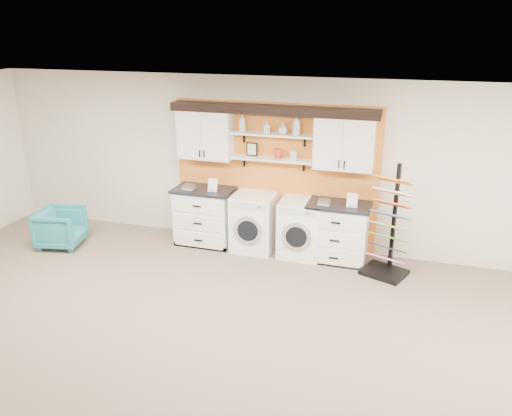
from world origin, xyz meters
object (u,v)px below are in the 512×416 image
(sample_rack, at_px, (388,241))
(armchair, at_px, (61,228))
(washer, at_px, (254,222))
(dryer, at_px, (301,228))
(base_cabinet_left, at_px, (205,216))
(base_cabinet_right, at_px, (338,232))

(sample_rack, xyz_separation_m, armchair, (-5.33, -0.55, -0.21))
(washer, bearing_deg, dryer, -0.00)
(dryer, bearing_deg, base_cabinet_left, 179.88)
(dryer, xyz_separation_m, armchair, (-3.96, -0.83, -0.15))
(base_cabinet_right, height_order, dryer, base_cabinet_right)
(base_cabinet_left, height_order, base_cabinet_right, base_cabinet_left)
(dryer, bearing_deg, armchair, -168.19)
(dryer, distance_m, armchair, 4.04)
(base_cabinet_left, bearing_deg, washer, -0.22)
(sample_rack, height_order, armchair, sample_rack)
(base_cabinet_right, bearing_deg, base_cabinet_left, -180.00)
(dryer, bearing_deg, washer, 180.00)
(base_cabinet_right, xyz_separation_m, washer, (-1.38, -0.00, 0.00))
(base_cabinet_left, distance_m, washer, 0.88)
(dryer, relative_size, armchair, 1.32)
(base_cabinet_right, xyz_separation_m, dryer, (-0.59, -0.00, -0.00))
(base_cabinet_right, height_order, washer, washer)
(washer, bearing_deg, armchair, -165.35)
(sample_rack, bearing_deg, base_cabinet_left, -164.04)
(washer, distance_m, dryer, 0.79)
(base_cabinet_left, height_order, dryer, base_cabinet_left)
(base_cabinet_right, height_order, sample_rack, sample_rack)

